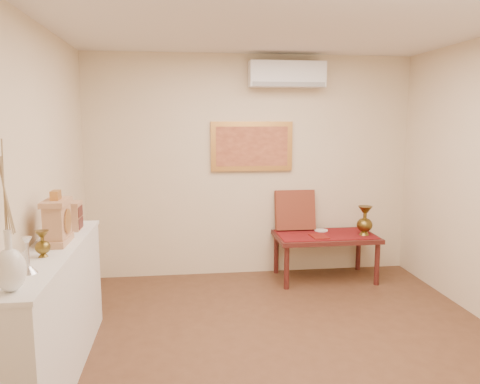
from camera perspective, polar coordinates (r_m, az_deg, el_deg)
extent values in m
plane|color=brown|center=(4.02, 6.44, -19.70)|extent=(4.50, 4.50, 0.00)
plane|color=silver|center=(3.63, 7.22, 21.21)|extent=(4.50, 4.50, 0.00)
cube|color=beige|center=(5.78, 1.39, 3.13)|extent=(4.00, 0.02, 2.70)
cube|color=beige|center=(3.66, -25.22, -0.93)|extent=(0.02, 4.50, 2.70)
cube|color=maroon|center=(5.75, 10.37, -5.10)|extent=(1.14, 0.59, 0.01)
cylinder|color=white|center=(5.90, 9.86, -4.63)|extent=(0.17, 0.17, 0.01)
cube|color=#65110D|center=(5.59, 9.63, -5.36)|extent=(0.19, 0.26, 0.01)
cube|color=#591117|center=(5.88, 6.71, -2.20)|extent=(0.50, 0.20, 0.51)
cube|color=white|center=(3.84, -21.80, -13.87)|extent=(0.35, 2.00, 0.95)
cube|color=white|center=(3.69, -22.23, -6.80)|extent=(0.37, 2.02, 0.03)
cube|color=tan|center=(3.84, -21.28, -5.52)|extent=(0.16, 0.36, 0.05)
cube|color=tan|center=(3.81, -21.40, -3.33)|extent=(0.14, 0.30, 0.25)
cylinder|color=beige|center=(3.79, -20.30, -3.32)|extent=(0.01, 0.17, 0.17)
cylinder|color=#BA7E3B|center=(3.79, -20.23, -3.32)|extent=(0.01, 0.19, 0.19)
cube|color=tan|center=(3.79, -21.52, -1.18)|extent=(0.17, 0.34, 0.04)
cube|color=#BA7E3B|center=(3.78, -21.57, -0.36)|extent=(0.06, 0.11, 0.07)
cube|color=tan|center=(4.26, -19.87, -2.92)|extent=(0.15, 0.20, 0.22)
cube|color=#4C1A17|center=(4.25, -18.82, -3.57)|extent=(0.01, 0.17, 0.09)
cube|color=#4C1A17|center=(4.23, -18.89, -2.25)|extent=(0.01, 0.17, 0.09)
cube|color=tan|center=(4.24, -19.96, -1.31)|extent=(0.16, 0.21, 0.02)
cube|color=#4C1A17|center=(5.75, 10.36, -5.38)|extent=(1.20, 0.70, 0.05)
cylinder|color=#4C1A17|center=(5.42, 5.70, -9.18)|extent=(0.06, 0.06, 0.50)
cylinder|color=#4C1A17|center=(5.75, 16.36, -8.44)|extent=(0.06, 0.06, 0.50)
cylinder|color=#4C1A17|center=(5.96, 4.44, -7.50)|extent=(0.06, 0.06, 0.50)
cylinder|color=#4C1A17|center=(6.26, 14.23, -6.95)|extent=(0.06, 0.06, 0.50)
cube|color=#BA7E3B|center=(5.73, 1.44, 5.59)|extent=(1.00, 0.05, 0.60)
cube|color=#C36943|center=(5.71, 1.48, 5.58)|extent=(0.88, 0.01, 0.48)
cube|color=silver|center=(5.72, 5.72, 14.06)|extent=(0.90, 0.24, 0.30)
cube|color=gray|center=(5.60, 5.99, 12.95)|extent=(0.86, 0.02, 0.05)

